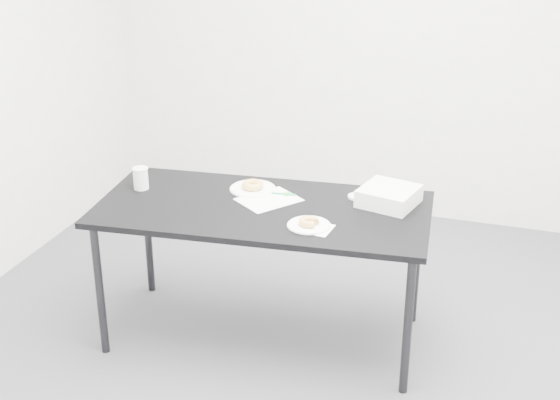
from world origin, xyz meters
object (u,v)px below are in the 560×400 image
(plate_near, at_px, (309,225))
(plate_far, at_px, (253,189))
(pen, at_px, (283,194))
(donut_far, at_px, (253,185))
(coffee_cup, at_px, (141,178))
(donut_near, at_px, (309,222))
(bakery_box, at_px, (389,196))
(table, at_px, (263,217))
(scorecard, at_px, (269,200))

(plate_near, height_order, plate_far, plate_near)
(pen, bearing_deg, donut_far, 165.89)
(plate_near, xyz_separation_m, coffee_cup, (-1.01, 0.18, 0.06))
(donut_near, relative_size, plate_far, 0.40)
(pen, height_order, plate_near, pen)
(plate_far, xyz_separation_m, bakery_box, (0.74, 0.03, 0.04))
(table, xyz_separation_m, scorecard, (0.00, 0.09, 0.06))
(donut_near, xyz_separation_m, bakery_box, (0.32, 0.39, 0.02))
(donut_far, relative_size, bakery_box, 0.43)
(pen, xyz_separation_m, coffee_cup, (-0.77, -0.16, 0.05))
(pen, bearing_deg, scorecard, -127.98)
(scorecard, bearing_deg, coffee_cup, -137.99)
(table, relative_size, scorecard, 5.96)
(table, relative_size, coffee_cup, 14.72)
(table, bearing_deg, donut_far, 117.03)
(coffee_cup, height_order, bakery_box, coffee_cup)
(donut_near, distance_m, donut_far, 0.56)
(pen, xyz_separation_m, donut_near, (0.24, -0.34, 0.02))
(pen, bearing_deg, bakery_box, -0.66)
(plate_far, bearing_deg, coffee_cup, -162.87)
(scorecard, height_order, donut_near, donut_near)
(scorecard, height_order, plate_far, plate_far)
(donut_near, bearing_deg, donut_far, 139.76)
(donut_near, height_order, plate_far, donut_near)
(scorecard, xyz_separation_m, pen, (0.05, 0.09, 0.01))
(pen, distance_m, bakery_box, 0.57)
(scorecard, distance_m, pen, 0.10)
(table, distance_m, plate_far, 0.25)
(coffee_cup, bearing_deg, bakery_box, 9.20)
(table, relative_size, pen, 12.83)
(table, bearing_deg, plate_far, 117.03)
(pen, relative_size, plate_near, 0.65)
(coffee_cup, bearing_deg, plate_far, 17.13)
(pen, height_order, donut_far, donut_far)
(donut_far, bearing_deg, coffee_cup, -162.87)
(bakery_box, bearing_deg, donut_near, -115.78)
(plate_far, height_order, donut_far, donut_far)
(table, height_order, pen, pen)
(pen, bearing_deg, plate_near, -60.81)
(table, distance_m, donut_near, 0.35)
(scorecard, height_order, coffee_cup, coffee_cup)
(donut_far, bearing_deg, table, -57.44)
(table, relative_size, bakery_box, 6.57)
(table, relative_size, donut_near, 17.76)
(plate_far, relative_size, donut_far, 2.13)
(table, bearing_deg, scorecard, 83.73)
(table, bearing_deg, coffee_cup, 172.70)
(scorecard, xyz_separation_m, donut_far, (-0.13, 0.11, 0.03))
(plate_near, bearing_deg, table, 151.99)
(plate_near, bearing_deg, donut_far, 139.76)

